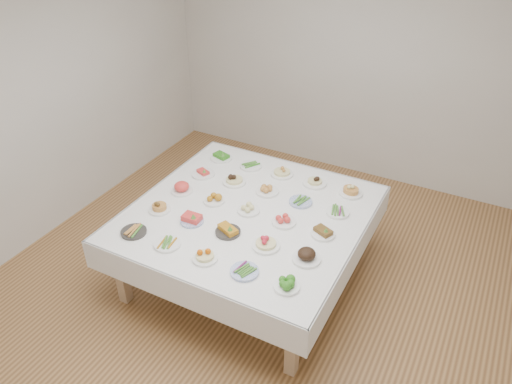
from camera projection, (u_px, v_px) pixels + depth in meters
The scene contains 27 objects.
room_envelope at pixel (268, 110), 3.78m from camera, with size 5.02×5.02×2.81m.
display_table at pixel (248, 218), 4.56m from camera, with size 2.06×2.06×0.75m.
dish_0 at pixel (134, 231), 4.25m from camera, with size 0.22×0.22×0.05m.
dish_1 at pixel (167, 243), 4.11m from camera, with size 0.22×0.22×0.05m.
dish_2 at pixel (205, 254), 3.95m from camera, with size 0.20×0.20×0.12m.
dish_3 at pixel (244, 271), 3.83m from camera, with size 0.22×0.22×0.05m.
dish_4 at pixel (287, 284), 3.69m from camera, with size 0.20×0.20×0.09m.
dish_5 at pixel (159, 207), 4.51m from camera, with size 0.20×0.20×0.11m.
dish_6 at pixel (192, 218), 4.37m from camera, with size 0.20×0.20×0.10m.
dish_7 at pixel (228, 229), 4.24m from camera, with size 0.21×0.21×0.10m.
dish_8 at pixel (266, 241), 4.07m from camera, with size 0.23×0.23×0.13m.
dish_9 at pixel (307, 255), 3.94m from camera, with size 0.23×0.23×0.12m.
dish_10 at pixel (182, 188), 4.77m from camera, with size 0.20×0.20×0.11m.
dish_11 at pixel (214, 198), 4.63m from camera, with size 0.20×0.20×0.10m.
dish_12 at pixel (248, 209), 4.51m from camera, with size 0.20×0.20×0.08m.
dish_13 at pixel (284, 220), 4.36m from camera, with size 0.21×0.21×0.09m.
dish_14 at pixel (323, 232), 4.22m from camera, with size 0.21×0.21×0.09m.
dish_15 at pixel (203, 172), 5.04m from camera, with size 0.23×0.23×0.09m.
dish_16 at pixel (234, 177), 4.90m from camera, with size 0.23×0.23×0.13m.
dish_17 at pixel (267, 190), 4.77m from camera, with size 0.22×0.22×0.09m.
dish_18 at pixel (301, 201), 4.63m from camera, with size 0.21×0.21×0.05m.
dish_19 at pixel (338, 212), 4.49m from camera, with size 0.21×0.21×0.05m.
dish_20 at pixel (221, 155), 5.31m from camera, with size 0.23×0.23×0.11m.
dish_21 at pixel (251, 165), 5.18m from camera, with size 0.23×0.23×0.05m.
dish_22 at pixel (282, 170), 5.03m from camera, with size 0.22×0.22×0.12m.
dish_23 at pixel (315, 179), 4.88m from camera, with size 0.23×0.23×0.12m.
dish_24 at pixel (351, 190), 4.74m from camera, with size 0.22×0.22×0.12m.
Camera 1 is at (1.56, -3.14, 3.38)m, focal length 35.00 mm.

